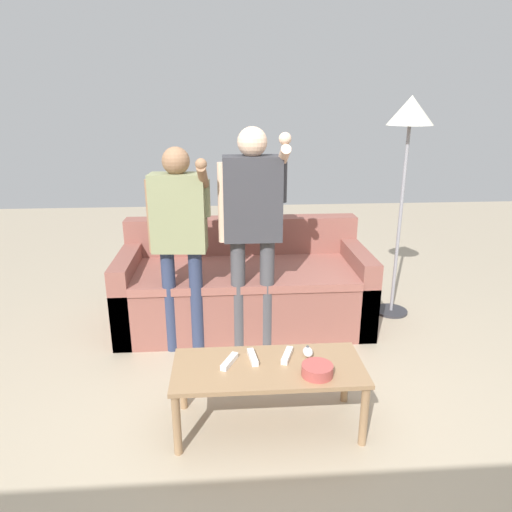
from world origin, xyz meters
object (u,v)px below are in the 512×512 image
(game_remote_wand_far, at_px, (253,357))
(game_remote_wand_spare, at_px, (287,355))
(coffee_table, at_px, (268,374))
(player_left, at_px, (179,228))
(game_remote_nunchuk, at_px, (308,352))
(snack_bowl, at_px, (317,370))
(floor_lamp, at_px, (409,127))
(couch, at_px, (244,287))
(game_remote_wand_near, at_px, (229,361))
(player_center, at_px, (253,216))

(game_remote_wand_far, bearing_deg, game_remote_wand_spare, 1.64)
(coffee_table, bearing_deg, player_left, 120.51)
(game_remote_nunchuk, xyz_separation_m, game_remote_wand_spare, (-0.12, -0.02, -0.01))
(coffee_table, bearing_deg, snack_bowl, -23.51)
(snack_bowl, xyz_separation_m, floor_lamp, (0.97, 1.52, 1.16))
(floor_lamp, xyz_separation_m, player_left, (-1.75, -0.52, -0.64))
(snack_bowl, xyz_separation_m, game_remote_wand_far, (-0.33, 0.18, -0.01))
(game_remote_nunchuk, distance_m, game_remote_wand_far, 0.32)
(couch, distance_m, game_remote_wand_far, 1.28)
(player_left, height_order, game_remote_wand_far, player_left)
(game_remote_nunchuk, relative_size, game_remote_wand_spare, 0.53)
(couch, bearing_deg, coffee_table, -87.05)
(coffee_table, relative_size, game_remote_wand_spare, 6.34)
(snack_bowl, distance_m, floor_lamp, 2.15)
(couch, xyz_separation_m, game_remote_wand_near, (-0.14, -1.32, 0.10))
(snack_bowl, bearing_deg, floor_lamp, 57.39)
(game_remote_wand_near, xyz_separation_m, game_remote_wand_spare, (0.32, 0.04, 0.00))
(player_left, bearing_deg, game_remote_wand_spare, -51.96)
(player_left, bearing_deg, snack_bowl, -52.33)
(floor_lamp, height_order, player_center, floor_lamp)
(game_remote_nunchuk, xyz_separation_m, game_remote_wand_near, (-0.45, -0.06, -0.01))
(snack_bowl, height_order, floor_lamp, floor_lamp)
(floor_lamp, bearing_deg, player_left, -163.49)
(game_remote_nunchuk, bearing_deg, player_center, 107.59)
(player_center, height_order, game_remote_wand_near, player_center)
(game_remote_nunchuk, xyz_separation_m, game_remote_wand_far, (-0.31, -0.02, -0.01))
(coffee_table, bearing_deg, game_remote_wand_spare, 34.39)
(player_left, bearing_deg, player_center, 1.48)
(couch, xyz_separation_m, player_left, (-0.46, -0.45, 0.63))
(coffee_table, xyz_separation_m, game_remote_wand_near, (-0.21, 0.04, 0.06))
(couch, height_order, player_center, player_center)
(game_remote_nunchuk, height_order, game_remote_wand_far, game_remote_nunchuk)
(player_left, distance_m, game_remote_wand_far, 1.08)
(floor_lamp, bearing_deg, game_remote_wand_far, -134.12)
(game_remote_wand_spare, bearing_deg, snack_bowl, -53.99)
(snack_bowl, xyz_separation_m, player_center, (-0.27, 1.02, 0.60))
(floor_lamp, height_order, game_remote_wand_spare, floor_lamp)
(player_center, relative_size, game_remote_wand_near, 9.88)
(couch, distance_m, coffee_table, 1.35)
(game_remote_wand_spare, bearing_deg, game_remote_nunchuk, 7.16)
(coffee_table, relative_size, player_left, 0.71)
(couch, bearing_deg, floor_lamp, 2.84)
(snack_bowl, bearing_deg, game_remote_wand_near, 162.63)
(game_remote_wand_far, bearing_deg, player_left, 118.42)
(couch, height_order, game_remote_wand_far, couch)
(player_center, bearing_deg, player_left, -178.52)
(coffee_table, xyz_separation_m, floor_lamp, (1.22, 1.42, 1.24))
(snack_bowl, distance_m, player_left, 1.37)
(snack_bowl, height_order, player_left, player_left)
(game_remote_wand_far, bearing_deg, game_remote_wand_near, -164.73)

